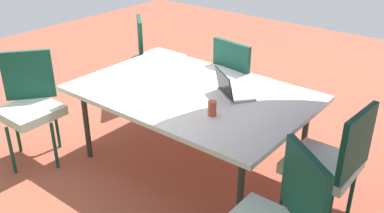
{
  "coord_description": "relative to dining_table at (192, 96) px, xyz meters",
  "views": [
    {
      "loc": [
        -2.05,
        2.56,
        2.18
      ],
      "look_at": [
        0.0,
        0.0,
        0.58
      ],
      "focal_mm": 40.07,
      "sensor_mm": 36.0,
      "label": 1
    }
  ],
  "objects": [
    {
      "name": "ground_plane",
      "position": [
        0.0,
        0.0,
        -0.69
      ],
      "size": [
        10.0,
        10.0,
        0.02
      ],
      "primitive_type": "cube",
      "color": "#9E4C38"
    },
    {
      "name": "dining_table",
      "position": [
        0.0,
        0.0,
        0.0
      ],
      "size": [
        1.95,
        1.3,
        0.72
      ],
      "color": "silver",
      "rests_on": "ground_plane"
    },
    {
      "name": "chair_south",
      "position": [
        0.03,
        -0.8,
        -0.13
      ],
      "size": [
        0.48,
        0.49,
        0.98
      ],
      "rotation": [
        0.0,
        0.0,
        -0.14
      ],
      "color": "silver",
      "rests_on": "ground_plane"
    },
    {
      "name": "chair_northeast",
      "position": [
        1.2,
        0.79,
        -0.13
      ],
      "size": [
        0.58,
        0.58,
        0.98
      ],
      "rotation": [
        0.0,
        0.0,
        4.04
      ],
      "color": "silver",
      "rests_on": "ground_plane"
    },
    {
      "name": "chair_west",
      "position": [
        -1.25,
        0.02,
        -0.13
      ],
      "size": [
        0.48,
        0.46,
        0.98
      ],
      "rotation": [
        0.0,
        0.0,
        1.5
      ],
      "color": "silver",
      "rests_on": "ground_plane"
    },
    {
      "name": "chair_southeast",
      "position": [
        1.24,
        -0.84,
        -0.13
      ],
      "size": [
        0.59,
        0.59,
        0.98
      ],
      "rotation": [
        0.0,
        0.0,
        5.55
      ],
      "color": "silver",
      "rests_on": "ground_plane"
    },
    {
      "name": "laptop",
      "position": [
        -0.31,
        -0.13,
        0.09
      ],
      "size": [
        0.4,
        0.38,
        0.21
      ],
      "rotation": [
        0.0,
        0.0,
        -0.59
      ],
      "color": "#B7B7BC",
      "rests_on": "dining_table"
    },
    {
      "name": "cup",
      "position": [
        -0.39,
        0.25,
        0.1
      ],
      "size": [
        0.07,
        0.07,
        0.11
      ],
      "primitive_type": "cylinder",
      "color": "#CC4C33",
      "rests_on": "dining_table"
    }
  ]
}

